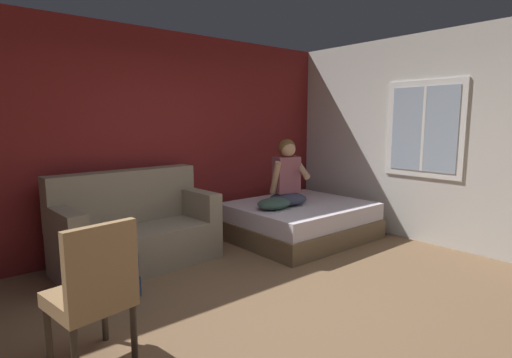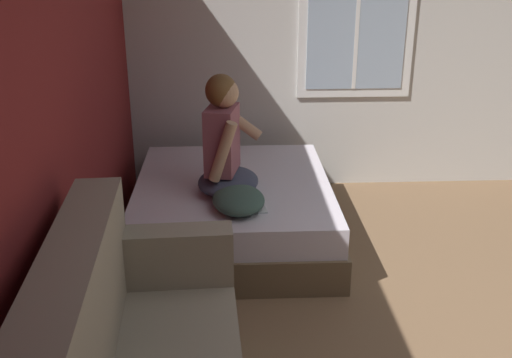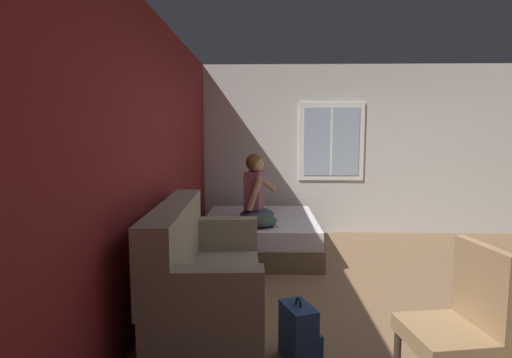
{
  "view_description": "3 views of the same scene",
  "coord_description": "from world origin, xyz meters",
  "px_view_note": "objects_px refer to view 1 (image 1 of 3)",
  "views": [
    {
      "loc": [
        -2.12,
        -2.18,
        1.6
      ],
      "look_at": [
        1.01,
        1.57,
        0.88
      ],
      "focal_mm": 28.0,
      "sensor_mm": 36.0,
      "label": 1
    },
    {
      "loc": [
        -2.53,
        1.54,
        2.2
      ],
      "look_at": [
        1.11,
        1.37,
        0.75
      ],
      "focal_mm": 42.0,
      "sensor_mm": 36.0,
      "label": 2
    },
    {
      "loc": [
        -3.58,
        1.45,
        1.6
      ],
      "look_at": [
        0.81,
        1.56,
        1.11
      ],
      "focal_mm": 28.0,
      "sensor_mm": 36.0,
      "label": 3
    }
  ],
  "objects_px": {
    "side_chair": "(94,290)",
    "throw_pillow": "(274,204)",
    "backpack": "(120,279)",
    "cell_phone": "(281,211)",
    "couch": "(136,230)",
    "bed": "(299,221)",
    "person_seated": "(287,178)"
  },
  "relations": [
    {
      "from": "backpack",
      "to": "cell_phone",
      "type": "relative_size",
      "value": 3.18
    },
    {
      "from": "side_chair",
      "to": "cell_phone",
      "type": "distance_m",
      "value": 2.78
    },
    {
      "from": "couch",
      "to": "throw_pillow",
      "type": "distance_m",
      "value": 1.71
    },
    {
      "from": "backpack",
      "to": "throw_pillow",
      "type": "xyz_separation_m",
      "value": [
        2.11,
        0.28,
        0.36
      ]
    },
    {
      "from": "side_chair",
      "to": "throw_pillow",
      "type": "height_order",
      "value": "side_chair"
    },
    {
      "from": "side_chair",
      "to": "throw_pillow",
      "type": "bearing_deg",
      "value": 23.84
    },
    {
      "from": "backpack",
      "to": "person_seated",
      "type": "bearing_deg",
      "value": 8.66
    },
    {
      "from": "bed",
      "to": "cell_phone",
      "type": "xyz_separation_m",
      "value": [
        -0.53,
        -0.19,
        0.25
      ]
    },
    {
      "from": "bed",
      "to": "cell_phone",
      "type": "height_order",
      "value": "cell_phone"
    },
    {
      "from": "side_chair",
      "to": "throw_pillow",
      "type": "xyz_separation_m",
      "value": [
        2.61,
        1.15,
        0.02
      ]
    },
    {
      "from": "throw_pillow",
      "to": "cell_phone",
      "type": "xyz_separation_m",
      "value": [
        -0.02,
        -0.15,
        -0.07
      ]
    },
    {
      "from": "throw_pillow",
      "to": "couch",
      "type": "bearing_deg",
      "value": 163.43
    },
    {
      "from": "bed",
      "to": "throw_pillow",
      "type": "distance_m",
      "value": 0.6
    },
    {
      "from": "cell_phone",
      "to": "bed",
      "type": "bearing_deg",
      "value": -78.51
    },
    {
      "from": "bed",
      "to": "cell_phone",
      "type": "distance_m",
      "value": 0.61
    },
    {
      "from": "throw_pillow",
      "to": "person_seated",
      "type": "bearing_deg",
      "value": 15.53
    },
    {
      "from": "person_seated",
      "to": "throw_pillow",
      "type": "xyz_separation_m",
      "value": [
        -0.32,
        -0.09,
        -0.29
      ]
    },
    {
      "from": "bed",
      "to": "couch",
      "type": "bearing_deg",
      "value": 168.1
    },
    {
      "from": "couch",
      "to": "backpack",
      "type": "bearing_deg",
      "value": -121.99
    },
    {
      "from": "couch",
      "to": "side_chair",
      "type": "bearing_deg",
      "value": -120.77
    },
    {
      "from": "side_chair",
      "to": "person_seated",
      "type": "relative_size",
      "value": 1.12
    },
    {
      "from": "person_seated",
      "to": "throw_pillow",
      "type": "bearing_deg",
      "value": -164.47
    },
    {
      "from": "side_chair",
      "to": "person_seated",
      "type": "xyz_separation_m",
      "value": [
        2.93,
        1.24,
        0.3
      ]
    },
    {
      "from": "person_seated",
      "to": "cell_phone",
      "type": "relative_size",
      "value": 6.08
    },
    {
      "from": "backpack",
      "to": "throw_pillow",
      "type": "height_order",
      "value": "throw_pillow"
    },
    {
      "from": "bed",
      "to": "cell_phone",
      "type": "relative_size",
      "value": 12.47
    },
    {
      "from": "bed",
      "to": "person_seated",
      "type": "xyz_separation_m",
      "value": [
        -0.19,
        0.05,
        0.6
      ]
    },
    {
      "from": "couch",
      "to": "cell_phone",
      "type": "distance_m",
      "value": 1.74
    },
    {
      "from": "couch",
      "to": "side_chair",
      "type": "xyz_separation_m",
      "value": [
        -0.98,
        -1.64,
        0.14
      ]
    },
    {
      "from": "bed",
      "to": "side_chair",
      "type": "relative_size",
      "value": 1.83
    },
    {
      "from": "bed",
      "to": "throw_pillow",
      "type": "height_order",
      "value": "throw_pillow"
    },
    {
      "from": "couch",
      "to": "side_chair",
      "type": "height_order",
      "value": "couch"
    }
  ]
}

